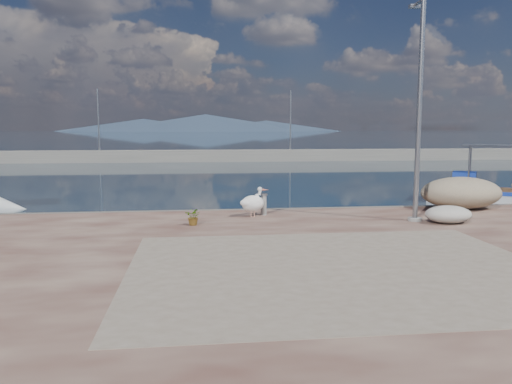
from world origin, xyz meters
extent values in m
plane|color=#162635|center=(0.00, 0.00, 0.00)|extent=(1400.00, 1400.00, 0.00)
cube|color=#46241E|center=(0.00, -6.00, 0.25)|extent=(44.00, 22.00, 0.50)
cube|color=gray|center=(1.00, -3.00, 0.50)|extent=(9.00, 7.00, 0.01)
cube|color=gray|center=(0.00, 40.00, 0.60)|extent=(120.00, 2.20, 1.20)
cylinder|color=gray|center=(-12.00, 40.00, 4.00)|extent=(0.16, 0.16, 7.00)
cylinder|color=gray|center=(8.00, 40.00, 4.00)|extent=(0.16, 0.16, 7.00)
cone|color=#28384C|center=(-70.00, 650.00, 8.00)|extent=(220.00, 220.00, 16.00)
cone|color=#28384C|center=(10.00, 650.00, 11.00)|extent=(280.00, 280.00, 22.00)
cone|color=#28384C|center=(90.00, 650.00, 7.00)|extent=(200.00, 200.00, 14.00)
cube|color=white|center=(12.08, 8.37, 0.09)|extent=(6.76, 5.33, 1.08)
cube|color=#1B3BB0|center=(12.08, 8.37, 0.57)|extent=(5.22, 4.41, 0.16)
cube|color=#B31627|center=(12.08, 8.37, 0.02)|extent=(5.21, 4.39, 0.14)
cube|color=#1B3BB0|center=(10.68, 9.24, 1.03)|extent=(1.41, 1.41, 0.80)
cube|color=#272B33|center=(12.08, 8.37, 2.68)|extent=(4.17, 3.66, 0.09)
cylinder|color=tan|center=(-0.21, 3.44, 0.63)|extent=(0.03, 0.03, 0.26)
cylinder|color=tan|center=(-0.09, 3.49, 0.63)|extent=(0.03, 0.03, 0.26)
ellipsoid|color=white|center=(-0.15, 3.46, 0.96)|extent=(0.89, 0.72, 0.55)
cylinder|color=white|center=(0.07, 3.55, 1.23)|extent=(0.20, 0.16, 0.47)
sphere|color=white|center=(0.10, 3.56, 1.43)|extent=(0.16, 0.16, 0.16)
cone|color=#CE6450|center=(0.27, 3.63, 1.39)|extent=(0.37, 0.21, 0.11)
cylinder|color=gray|center=(4.99, 2.09, 4.00)|extent=(0.16, 0.16, 7.00)
cylinder|color=gray|center=(4.99, 2.09, 0.55)|extent=(0.44, 0.44, 0.10)
cube|color=gray|center=(4.99, 2.74, 7.35)|extent=(0.35, 0.18, 0.12)
cylinder|color=gray|center=(0.27, 3.75, 0.86)|extent=(0.19, 0.19, 0.72)
cylinder|color=gray|center=(0.27, 3.75, 1.22)|extent=(0.25, 0.25, 0.06)
imported|color=#33722D|center=(-2.13, 2.18, 0.77)|extent=(0.62, 0.58, 0.54)
ellipsoid|color=beige|center=(5.87, 1.60, 0.78)|extent=(1.48, 1.11, 0.56)
ellipsoid|color=tan|center=(7.75, 4.27, 1.09)|extent=(3.02, 2.16, 1.19)
camera|label=1|loc=(-2.00, -13.11, 3.47)|focal=35.00mm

